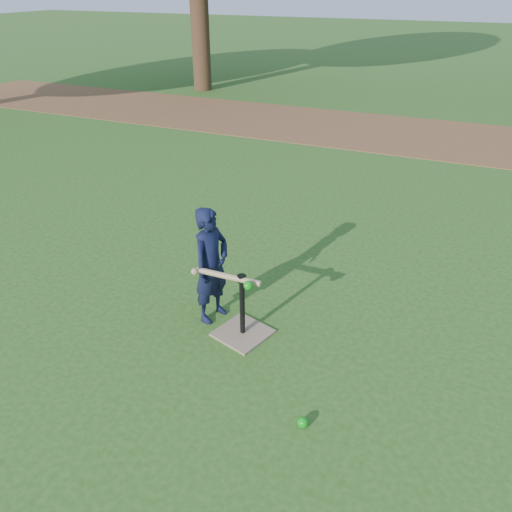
% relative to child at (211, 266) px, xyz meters
% --- Properties ---
extents(ground, '(80.00, 80.00, 0.00)m').
position_rel_child_xyz_m(ground, '(0.60, -0.39, -0.55)').
color(ground, '#285116').
rests_on(ground, ground).
extents(dirt_strip, '(24.00, 3.00, 0.01)m').
position_rel_child_xyz_m(dirt_strip, '(0.60, 7.11, -0.55)').
color(dirt_strip, brown).
rests_on(dirt_strip, ground).
extents(child, '(0.35, 0.45, 1.11)m').
position_rel_child_xyz_m(child, '(0.00, 0.00, 0.00)').
color(child, black).
rests_on(child, ground).
extents(wiffle_ball_ground, '(0.08, 0.08, 0.08)m').
position_rel_child_xyz_m(wiffle_ball_ground, '(1.20, -0.93, -0.51)').
color(wiffle_ball_ground, '#0D9813').
rests_on(wiffle_ball_ground, ground).
extents(batting_tee, '(0.54, 0.54, 0.61)m').
position_rel_child_xyz_m(batting_tee, '(0.37, -0.14, -0.44)').
color(batting_tee, '#91765C').
rests_on(batting_tee, ground).
extents(swing_action, '(0.63, 0.14, 0.08)m').
position_rel_child_xyz_m(swing_action, '(0.26, -0.18, 0.04)').
color(swing_action, tan).
rests_on(swing_action, ground).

